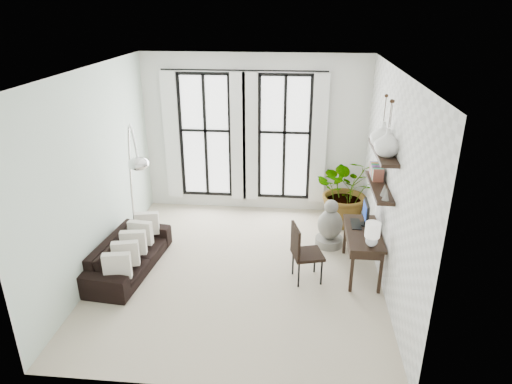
# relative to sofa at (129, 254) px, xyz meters

# --- Properties ---
(floor) EXTENTS (5.00, 5.00, 0.00)m
(floor) POSITION_rel_sofa_xyz_m (1.80, 0.14, -0.28)
(floor) COLOR beige
(floor) RESTS_ON ground
(ceiling) EXTENTS (5.00, 5.00, 0.00)m
(ceiling) POSITION_rel_sofa_xyz_m (1.80, 0.14, 2.92)
(ceiling) COLOR white
(ceiling) RESTS_ON wall_back
(wall_left) EXTENTS (0.00, 5.00, 5.00)m
(wall_left) POSITION_rel_sofa_xyz_m (-0.45, 0.14, 1.32)
(wall_left) COLOR silver
(wall_left) RESTS_ON floor
(wall_right) EXTENTS (0.00, 5.00, 5.00)m
(wall_right) POSITION_rel_sofa_xyz_m (4.05, 0.14, 1.32)
(wall_right) COLOR white
(wall_right) RESTS_ON floor
(wall_back) EXTENTS (4.50, 0.00, 4.50)m
(wall_back) POSITION_rel_sofa_xyz_m (1.80, 2.64, 1.32)
(wall_back) COLOR white
(wall_back) RESTS_ON floor
(windows) EXTENTS (3.26, 0.13, 2.65)m
(windows) POSITION_rel_sofa_xyz_m (1.60, 2.57, 1.28)
(windows) COLOR white
(windows) RESTS_ON wall_back
(wall_shelves) EXTENTS (0.25, 1.30, 0.60)m
(wall_shelves) POSITION_rel_sofa_xyz_m (3.91, 0.32, 1.45)
(wall_shelves) COLOR black
(wall_shelves) RESTS_ON wall_right
(sofa) EXTENTS (0.93, 1.97, 0.56)m
(sofa) POSITION_rel_sofa_xyz_m (0.00, 0.00, 0.00)
(sofa) COLOR black
(sofa) RESTS_ON floor
(throw_pillows) EXTENTS (0.40, 1.52, 0.40)m
(throw_pillows) POSITION_rel_sofa_xyz_m (0.10, 0.00, 0.22)
(throw_pillows) COLOR beige
(throw_pillows) RESTS_ON sofa
(plant) EXTENTS (1.44, 1.29, 1.43)m
(plant) POSITION_rel_sofa_xyz_m (3.66, 2.05, 0.44)
(plant) COLOR #2D7228
(plant) RESTS_ON floor
(desk) EXTENTS (0.53, 1.25, 1.13)m
(desk) POSITION_rel_sofa_xyz_m (3.75, 0.22, 0.42)
(desk) COLOR black
(desk) RESTS_ON floor
(desk_chair) EXTENTS (0.55, 0.55, 0.95)m
(desk_chair) POSITION_rel_sofa_xyz_m (2.80, -0.04, 0.26)
(desk_chair) COLOR black
(desk_chair) RESTS_ON floor
(arc_lamp) EXTENTS (0.74, 0.92, 2.37)m
(arc_lamp) POSITION_rel_sofa_xyz_m (0.10, 0.34, 1.52)
(arc_lamp) COLOR silver
(arc_lamp) RESTS_ON floor
(buddha) EXTENTS (0.49, 0.49, 0.89)m
(buddha) POSITION_rel_sofa_xyz_m (3.29, 1.13, 0.10)
(buddha) COLOR gray
(buddha) RESTS_ON floor
(vase_a) EXTENTS (0.37, 0.37, 0.38)m
(vase_a) POSITION_rel_sofa_xyz_m (3.91, 0.03, 1.99)
(vase_a) COLOR white
(vase_a) RESTS_ON shelf_upper
(vase_b) EXTENTS (0.37, 0.37, 0.38)m
(vase_b) POSITION_rel_sofa_xyz_m (3.91, 0.43, 1.99)
(vase_b) COLOR white
(vase_b) RESTS_ON shelf_upper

